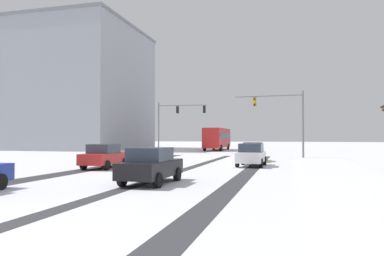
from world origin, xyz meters
name	(u,v)px	position (x,y,z in m)	size (l,w,h in m)	color
wheel_track_left_lane	(96,169)	(-4.63, 16.96, 0.00)	(0.78, 37.31, 0.01)	#38383D
wheel_track_right_lane	(179,171)	(0.97, 16.96, 0.00)	(0.72, 37.31, 0.01)	#38383D
wheel_track_center	(247,173)	(5.09, 16.96, 0.00)	(0.93, 37.31, 0.01)	#38383D
wheel_track_oncoming	(85,169)	(-5.38, 16.96, 0.00)	(0.82, 37.31, 0.01)	#38383D
sidewalk_kerb_right	(346,178)	(10.16, 15.26, 0.06)	(4.00, 37.31, 0.12)	white
traffic_signal_far_left	(175,117)	(-6.56, 40.06, 4.66)	(6.37, 0.70, 6.50)	slate
traffic_signal_near_right	(283,112)	(6.92, 32.01, 4.46)	(6.61, 0.52, 6.50)	slate
car_yellow_cab_lead	(253,152)	(4.46, 27.48, 0.82)	(1.92, 4.14, 1.62)	yellow
car_white_second	(251,155)	(4.84, 22.02, 0.82)	(1.93, 4.15, 1.62)	silver
car_red_third	(104,156)	(-4.45, 17.76, 0.82)	(1.88, 4.13, 1.62)	red
car_black_fourth	(151,165)	(1.42, 11.23, 0.82)	(1.89, 4.13, 1.62)	black
bus_oncoming	(217,137)	(-3.26, 51.27, 1.99)	(2.79, 11.03, 3.38)	#B21E1E
office_building_far_left_block	(55,90)	(-32.55, 51.66, 10.44)	(29.93, 21.61, 20.87)	#9399A3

